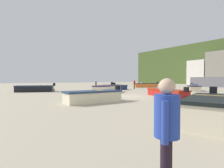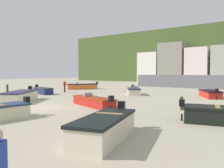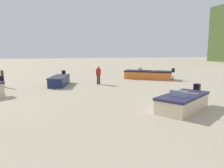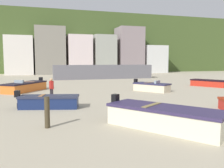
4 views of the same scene
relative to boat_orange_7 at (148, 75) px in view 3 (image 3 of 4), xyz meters
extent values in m
cube|color=black|center=(5.01, -13.01, 0.62)|extent=(0.42, 0.41, 0.40)
cylinder|color=black|center=(5.01, -13.01, -0.24)|extent=(0.14, 0.14, 0.41)
cube|color=orange|center=(-0.01, -0.01, -0.07)|extent=(3.99, 4.80, 0.75)
cube|color=black|center=(-0.01, -0.01, 0.36)|extent=(4.11, 4.93, 0.12)
cube|color=black|center=(1.44, 2.09, 0.54)|extent=(0.42, 0.41, 0.40)
cylinder|color=black|center=(1.44, 2.09, -0.26)|extent=(0.14, 0.14, 0.38)
cube|color=#8C9EA8|center=(-0.48, -0.69, 0.56)|extent=(0.89, 0.70, 0.28)
cube|color=#96674D|center=(0.33, 0.48, 0.41)|extent=(1.24, 0.96, 0.08)
cube|color=beige|center=(11.69, -3.37, -0.11)|extent=(3.01, 3.53, 0.67)
cube|color=#29284A|center=(11.69, -3.37, 0.28)|extent=(3.14, 3.66, 0.12)
cube|color=black|center=(10.65, -1.85, 0.46)|extent=(0.42, 0.41, 0.40)
cylinder|color=black|center=(10.65, -1.85, -0.28)|extent=(0.14, 0.14, 0.33)
cube|color=#8C9EA8|center=(12.01, -3.86, 0.48)|extent=(0.79, 0.63, 0.28)
cube|color=#946D51|center=(11.45, -3.03, 0.33)|extent=(1.10, 0.86, 0.08)
cube|color=navy|center=(1.95, -9.11, -0.12)|extent=(3.67, 1.96, 0.66)
cube|color=#292D43|center=(1.95, -9.11, 0.28)|extent=(3.78, 2.06, 0.12)
cube|color=black|center=(0.08, -8.65, 0.46)|extent=(0.35, 0.38, 0.40)
cylinder|color=black|center=(0.08, -8.65, -0.28)|extent=(0.12, 0.12, 0.33)
cube|color=#9C6941|center=(1.53, -9.00, 0.33)|extent=(0.47, 1.01, 0.08)
cylinder|color=#413724|center=(1.73, -13.61, 0.24)|extent=(0.23, 0.23, 1.37)
cylinder|color=#272329|center=(2.28, -5.84, -0.04)|extent=(0.19, 0.19, 0.82)
cylinder|color=#272329|center=(2.18, -5.66, -0.04)|extent=(0.19, 0.19, 0.82)
cylinder|color=#A9231E|center=(2.23, -5.75, 0.66)|extent=(0.46, 0.46, 0.58)
cylinder|color=#A9231E|center=(2.34, -5.94, 0.62)|extent=(0.12, 0.12, 0.54)
cylinder|color=#A9231E|center=(2.12, -5.56, 0.62)|extent=(0.12, 0.12, 0.54)
sphere|color=tan|center=(2.23, -5.75, 1.06)|extent=(0.30, 0.30, 0.22)
camera|label=1|loc=(22.97, -27.05, 1.15)|focal=26.23mm
camera|label=2|loc=(25.68, -27.14, 2.15)|focal=36.79mm
camera|label=3|loc=(21.01, -9.53, 2.48)|focal=34.98mm
camera|label=4|loc=(1.55, -24.12, 2.45)|focal=38.19mm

